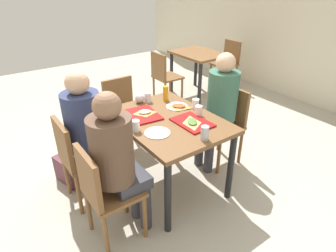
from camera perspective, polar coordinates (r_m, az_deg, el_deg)
name	(u,v)px	position (r m, az deg, el deg)	size (l,w,h in m)	color
ground_plane	(168,184)	(3.08, 0.00, -11.47)	(10.00, 10.00, 0.02)	#B2AD9E
main_table	(168,128)	(2.70, 0.00, -0.48)	(1.13, 0.84, 0.76)	brown
chair_near_left	(77,156)	(2.70, -17.70, -5.63)	(0.40, 0.40, 0.87)	brown
chair_near_right	(103,190)	(2.27, -12.81, -12.27)	(0.40, 0.40, 0.87)	brown
chair_far_side	(227,120)	(3.25, 11.61, 1.18)	(0.40, 0.40, 0.87)	brown
chair_left_end	(123,109)	(3.50, -9.05, 3.44)	(0.40, 0.40, 0.87)	brown
person_in_red	(88,127)	(2.62, -15.61, -0.21)	(0.32, 0.42, 1.28)	#383842
person_in_brown_jacket	(117,156)	(2.16, -10.10, -6.00)	(0.32, 0.42, 1.28)	#383842
person_far_side	(219,103)	(3.06, 10.22, 4.62)	(0.32, 0.42, 1.28)	#383842
tray_red_near	(143,115)	(2.73, -4.93, 2.30)	(0.36, 0.26, 0.02)	#B21414
tray_red_far	(192,122)	(2.59, 4.82, 0.73)	(0.36, 0.26, 0.02)	#B21414
paper_plate_center	(177,106)	(2.90, 1.79, 3.93)	(0.22, 0.22, 0.01)	white
paper_plate_near_edge	(157,133)	(2.42, -2.14, -1.37)	(0.22, 0.22, 0.01)	white
pizza_slice_a	(145,112)	(2.74, -4.65, 2.77)	(0.19, 0.21, 0.02)	tan
pizza_slice_b	(192,122)	(2.56, 4.81, 0.82)	(0.24, 0.21, 0.02)	#DBAD60
pizza_slice_c	(179,106)	(2.88, 2.19, 3.98)	(0.24, 0.23, 0.02)	tan
plastic_cup_a	(196,104)	(2.86, 5.54, 4.42)	(0.07, 0.07, 0.10)	white
plastic_cup_b	(136,126)	(2.44, -6.46, 0.05)	(0.07, 0.07, 0.10)	white
plastic_cup_c	(148,97)	(3.01, -4.03, 5.75)	(0.07, 0.07, 0.10)	white
plastic_cup_d	(199,111)	(2.71, 6.11, 3.02)	(0.07, 0.07, 0.10)	white
soda_can	(205,133)	(2.31, 7.33, -1.41)	(0.07, 0.07, 0.12)	#B7BCC6
condiment_bottle	(166,94)	(3.02, -0.46, 6.50)	(0.06, 0.06, 0.16)	orange
foil_bundle	(140,98)	(2.99, -5.69, 5.54)	(0.10, 0.10, 0.10)	silver
handbag	(69,170)	(3.19, -19.14, -8.34)	(0.32, 0.16, 0.28)	#592D38
background_table	(198,60)	(5.10, 6.07, 12.93)	(0.90, 0.70, 0.76)	brown
background_chair_near	(164,74)	(4.70, -0.88, 10.24)	(0.40, 0.40, 0.87)	brown
background_chair_far	(228,60)	(5.63, 11.80, 12.70)	(0.40, 0.40, 0.87)	brown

